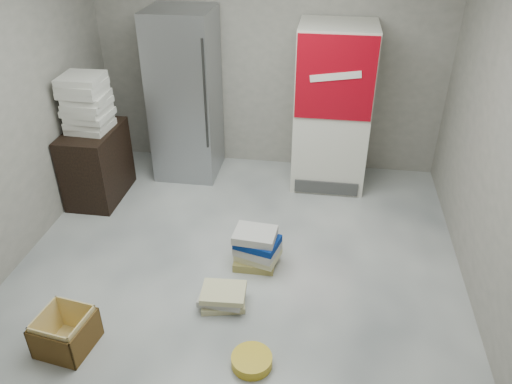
{
  "coord_description": "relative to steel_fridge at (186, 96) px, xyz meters",
  "views": [
    {
      "loc": [
        0.69,
        -3.06,
        2.95
      ],
      "look_at": [
        0.12,
        0.7,
        0.63
      ],
      "focal_mm": 35.0,
      "sensor_mm": 36.0,
      "label": 1
    }
  ],
  "objects": [
    {
      "name": "room_shell",
      "position": [
        0.9,
        -2.13,
        0.85
      ],
      "size": [
        4.04,
        5.04,
        2.82
      ],
      "color": "gray",
      "rests_on": "ground"
    },
    {
      "name": "wood_shelf",
      "position": [
        -0.83,
        -0.73,
        -0.55
      ],
      "size": [
        0.5,
        0.8,
        0.8
      ],
      "primitive_type": "cube",
      "color": "black",
      "rests_on": "ground"
    },
    {
      "name": "supply_box_stack",
      "position": [
        -0.82,
        -0.73,
        0.14
      ],
      "size": [
        0.44,
        0.44,
        0.58
      ],
      "color": "silver",
      "rests_on": "wood_shelf"
    },
    {
      "name": "coke_cooler",
      "position": [
        1.65,
        -0.01,
        -0.05
      ],
      "size": [
        0.8,
        0.73,
        1.8
      ],
      "color": "silver",
      "rests_on": "ground"
    },
    {
      "name": "phonebook_stack_main",
      "position": [
        1.06,
        -1.67,
        -0.76
      ],
      "size": [
        0.43,
        0.39,
        0.37
      ],
      "rotation": [
        0.0,
        0.0,
        -0.15
      ],
      "color": "olive",
      "rests_on": "ground"
    },
    {
      "name": "ground",
      "position": [
        0.9,
        -2.13,
        -0.95
      ],
      "size": [
        5.0,
        5.0,
        0.0
      ],
      "primitive_type": "plane",
      "color": "silver",
      "rests_on": "ground"
    },
    {
      "name": "cardboard_box",
      "position": [
        -0.19,
        -2.82,
        -0.83
      ],
      "size": [
        0.43,
        0.43,
        0.3
      ],
      "rotation": [
        0.0,
        0.0,
        -0.15
      ],
      "color": "gold",
      "rests_on": "ground"
    },
    {
      "name": "steel_fridge",
      "position": [
        0.0,
        0.0,
        0.0
      ],
      "size": [
        0.7,
        0.72,
        1.9
      ],
      "color": "#A6A9AE",
      "rests_on": "ground"
    },
    {
      "name": "phonebook_stack_side",
      "position": [
        0.86,
        -2.21,
        -0.87
      ],
      "size": [
        0.41,
        0.35,
        0.16
      ],
      "rotation": [
        0.0,
        0.0,
        0.1
      ],
      "color": "beige",
      "rests_on": "ground"
    },
    {
      "name": "bucket_lid",
      "position": [
        1.2,
        -2.79,
        -0.91
      ],
      "size": [
        0.37,
        0.37,
        0.08
      ],
      "primitive_type": "cylinder",
      "rotation": [
        0.0,
        0.0,
        0.3
      ],
      "color": "gold",
      "rests_on": "ground"
    }
  ]
}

